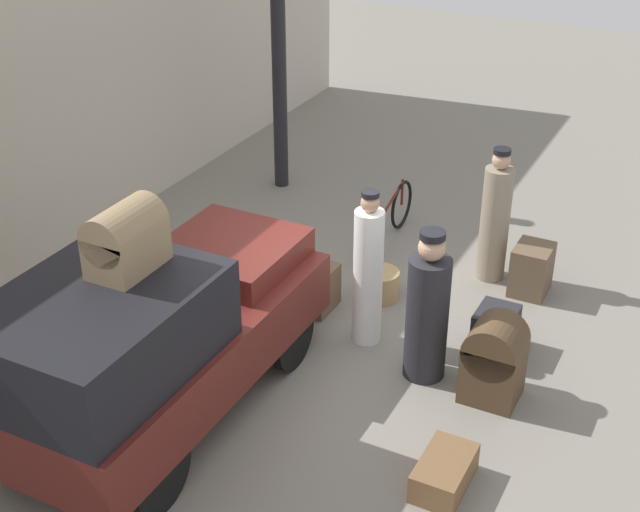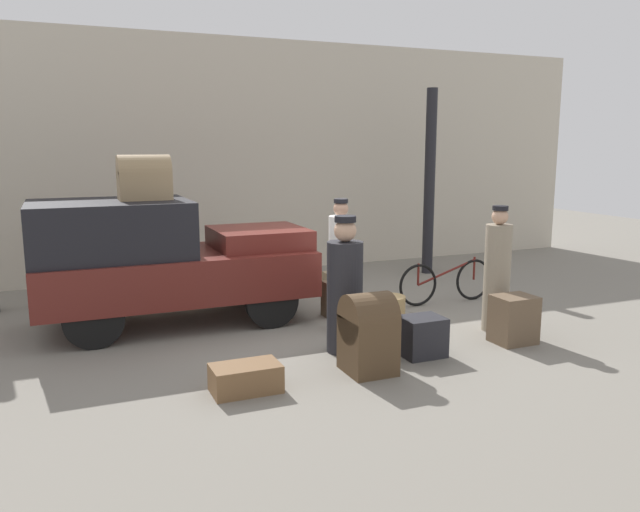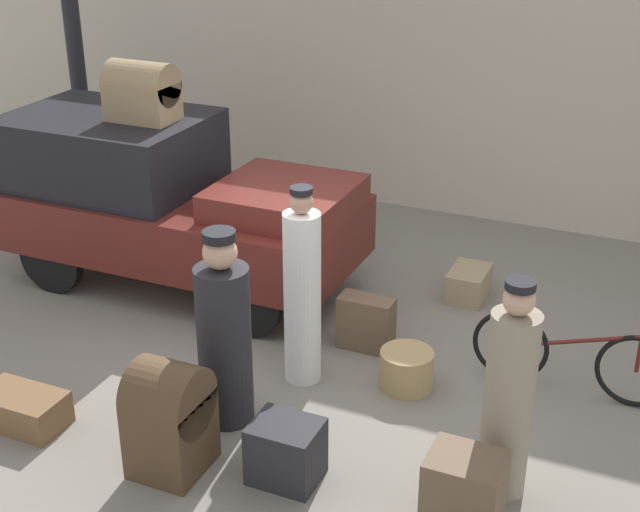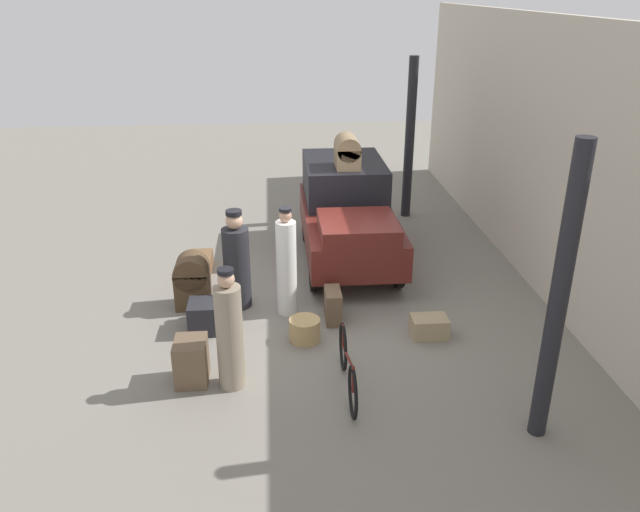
# 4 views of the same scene
# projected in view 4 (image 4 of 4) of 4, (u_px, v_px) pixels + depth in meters

# --- Properties ---
(ground_plane) EXTENTS (30.00, 30.00, 0.00)m
(ground_plane) POSITION_uv_depth(u_px,v_px,m) (307.00, 303.00, 10.46)
(ground_plane) COLOR gray
(station_building_facade) EXTENTS (16.00, 0.15, 4.50)m
(station_building_facade) POSITION_uv_depth(u_px,v_px,m) (563.00, 168.00, 9.86)
(station_building_facade) COLOR beige
(station_building_facade) RESTS_ON ground
(canopy_pillar_left) EXTENTS (0.21, 0.21, 3.56)m
(canopy_pillar_left) POSITION_uv_depth(u_px,v_px,m) (410.00, 139.00, 13.77)
(canopy_pillar_left) COLOR black
(canopy_pillar_left) RESTS_ON ground
(canopy_pillar_right) EXTENTS (0.21, 0.21, 3.56)m
(canopy_pillar_right) POSITION_uv_depth(u_px,v_px,m) (559.00, 299.00, 6.76)
(canopy_pillar_right) COLOR black
(canopy_pillar_right) RESTS_ON ground
(truck) EXTENTS (3.74, 1.66, 1.77)m
(truck) POSITION_uv_depth(u_px,v_px,m) (347.00, 211.00, 11.89)
(truck) COLOR black
(truck) RESTS_ON ground
(bicycle) EXTENTS (1.72, 0.04, 0.71)m
(bicycle) POSITION_uv_depth(u_px,v_px,m) (348.00, 367.00, 8.10)
(bicycle) COLOR black
(bicycle) RESTS_ON ground
(wicker_basket) EXTENTS (0.47, 0.47, 0.35)m
(wicker_basket) POSITION_uv_depth(u_px,v_px,m) (305.00, 330.00, 9.33)
(wicker_basket) COLOR tan
(wicker_basket) RESTS_ON ground
(conductor_in_dark_uniform) EXTENTS (0.32, 0.32, 1.80)m
(conductor_in_dark_uniform) POSITION_uv_depth(u_px,v_px,m) (286.00, 265.00, 9.86)
(conductor_in_dark_uniform) COLOR white
(conductor_in_dark_uniform) RESTS_ON ground
(porter_lifting_near_truck) EXTENTS (0.35, 0.35, 1.70)m
(porter_lifting_near_truck) POSITION_uv_depth(u_px,v_px,m) (230.00, 334.00, 8.03)
(porter_lifting_near_truck) COLOR gray
(porter_lifting_near_truck) RESTS_ON ground
(porter_standing_middle) EXTENTS (0.44, 0.44, 1.67)m
(porter_standing_middle) POSITION_uv_depth(u_px,v_px,m) (237.00, 264.00, 10.11)
(porter_standing_middle) COLOR #232328
(porter_standing_middle) RESTS_ON ground
(suitcase_tan_flat) EXTENTS (0.51, 0.43, 0.61)m
(suitcase_tan_flat) POSITION_uv_depth(u_px,v_px,m) (191.00, 361.00, 8.30)
(suitcase_tan_flat) COLOR brown
(suitcase_tan_flat) RESTS_ON ground
(trunk_umber_medium) EXTENTS (0.37, 0.54, 0.32)m
(trunk_umber_medium) POSITION_uv_depth(u_px,v_px,m) (429.00, 327.00, 9.44)
(trunk_umber_medium) COLOR #9E8966
(trunk_umber_medium) RESTS_ON ground
(trunk_wicker_pale) EXTENTS (0.70, 0.42, 0.29)m
(trunk_wicker_pale) POSITION_uv_depth(u_px,v_px,m) (201.00, 263.00, 11.65)
(trunk_wicker_pale) COLOR brown
(trunk_wicker_pale) RESTS_ON ground
(suitcase_small_leather) EXTENTS (0.52, 0.24, 0.52)m
(suitcase_small_leather) POSITION_uv_depth(u_px,v_px,m) (333.00, 305.00, 9.84)
(suitcase_small_leather) COLOR brown
(suitcase_small_leather) RESTS_ON ground
(trunk_barrel_dark) EXTENTS (0.52, 0.56, 0.90)m
(trunk_barrel_dark) POSITION_uv_depth(u_px,v_px,m) (192.00, 280.00, 10.23)
(trunk_barrel_dark) COLOR #4C3823
(trunk_barrel_dark) RESTS_ON ground
(trunk_large_brown) EXTENTS (0.50, 0.42, 0.48)m
(trunk_large_brown) POSITION_uv_depth(u_px,v_px,m) (203.00, 316.00, 9.57)
(trunk_large_brown) COLOR #232328
(trunk_large_brown) RESTS_ON ground
(trunk_on_truck_roof) EXTENTS (0.68, 0.44, 0.60)m
(trunk_on_truck_roof) POSITION_uv_depth(u_px,v_px,m) (347.00, 152.00, 11.60)
(trunk_on_truck_roof) COLOR #937A56
(trunk_on_truck_roof) RESTS_ON truck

